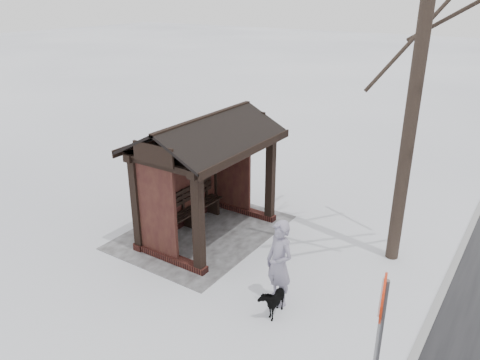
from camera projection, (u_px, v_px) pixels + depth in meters
name	position (u px, v px, depth m)	size (l,w,h in m)	color
ground	(209.00, 234.00, 11.90)	(120.00, 120.00, 0.00)	white
kerb	(435.00, 310.00, 9.07)	(120.00, 0.15, 0.06)	gray
trampled_patch	(203.00, 232.00, 12.00)	(4.20, 3.20, 0.02)	gray
bus_shelter	(201.00, 152.00, 11.16)	(3.60, 2.40, 3.09)	#361613
pedestrian	(279.00, 263.00, 8.98)	(0.65, 0.43, 1.79)	gray
dog	(273.00, 299.00, 8.89)	(0.33, 0.73, 0.62)	black
road_sign	(380.00, 324.00, 5.99)	(0.64, 0.18, 2.53)	slate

